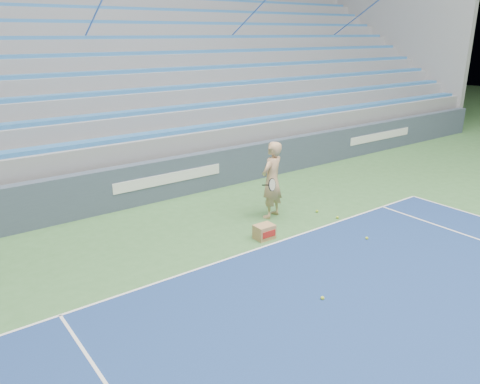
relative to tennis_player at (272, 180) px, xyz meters
name	(u,v)px	position (x,y,z in m)	size (l,w,h in m)	color
sponsor_barrier	(167,179)	(-1.36, 2.76, -0.39)	(30.00, 0.32, 1.10)	#3B495B
bleachers	(86,91)	(-1.37, 8.48, 1.41)	(31.00, 9.15, 7.30)	gray
tennis_player	(272,180)	(0.00, 0.00, 0.00)	(1.00, 0.94, 1.88)	tan
ball_box	(264,232)	(-0.96, -0.90, -0.78)	(0.43, 0.34, 0.32)	#A98252
tennis_ball_0	(322,298)	(-1.77, -3.42, -0.91)	(0.07, 0.07, 0.07)	#B4D22A
tennis_ball_1	(317,211)	(1.11, -0.48, -0.91)	(0.07, 0.07, 0.07)	#B4D22A
tennis_ball_2	(337,217)	(1.21, -1.08, -0.91)	(0.07, 0.07, 0.07)	#B4D22A
tennis_ball_3	(367,238)	(0.80, -2.29, -0.91)	(0.07, 0.07, 0.07)	#B4D22A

